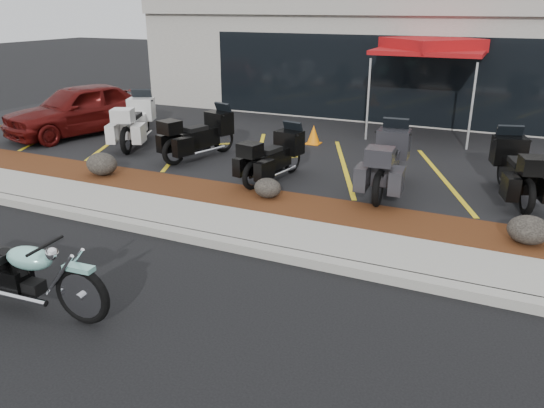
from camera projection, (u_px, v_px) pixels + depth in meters
The scene contains 18 objects.
ground at pixel (226, 279), 7.51m from camera, with size 90.00×90.00×0.00m, color black.
curb at pixel (254, 249), 8.25m from camera, with size 24.00×0.25×0.15m, color gray.
sidewalk at pixel (272, 233), 8.84m from camera, with size 24.00×1.20×0.15m, color gray.
mulch_bed at pixel (299, 209), 9.86m from camera, with size 24.00×1.20×0.16m, color #3B1C0D.
upper_lot at pixel (372, 144), 14.47m from camera, with size 26.00×9.60×0.15m, color black.
dealership_building at pixel (420, 53), 19.12m from camera, with size 18.00×8.16×4.00m.
boulder_left at pixel (102, 164), 11.48m from camera, with size 0.69×0.58×0.49m, color black.
boulder_mid at pixel (268, 188), 10.15m from camera, with size 0.54×0.45×0.38m, color black.
boulder_right at pixel (529, 230), 8.17m from camera, with size 0.64×0.53×0.45m, color black.
hero_cruiser at pixel (81, 287), 6.28m from camera, with size 2.86×0.73×1.01m, color #7FC6B8, non-canonical shape.
touring_white at pixel (143, 114), 14.53m from camera, with size 2.34×0.89×1.36m, color white, non-canonical shape.
touring_black_front at pixel (223, 128), 13.16m from camera, with size 2.15×0.82×1.25m, color black, non-canonical shape.
touring_black_mid at pixel (292, 147), 11.57m from camera, with size 1.97×0.75×1.15m, color black, non-canonical shape.
touring_grey at pixel (394, 149), 11.02m from camera, with size 2.30×0.88×1.34m, color #29282D, non-canonical shape.
touring_black_rear at pixel (506, 156), 10.66m from camera, with size 2.19×0.83×1.27m, color black, non-canonical shape.
parked_car at pixel (80, 109), 15.06m from camera, with size 1.68×4.18×1.43m, color #4F0C0B.
traffic_cone at pixel (314, 135), 14.11m from camera, with size 0.35×0.35×0.50m, color orange.
popup_canopy at pixel (431, 47), 14.44m from camera, with size 3.06×3.06×2.65m.
Camera 1 is at (3.35, -5.78, 3.64)m, focal length 35.00 mm.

